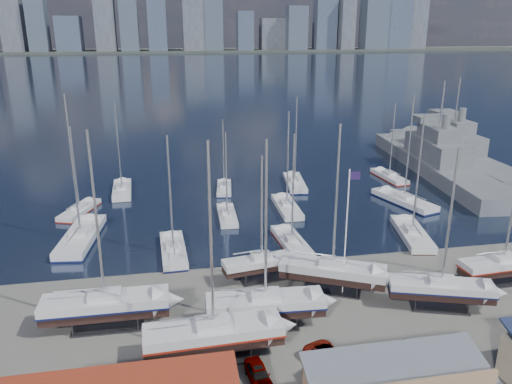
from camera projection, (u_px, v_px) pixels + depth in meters
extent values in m
plane|color=#605E59|center=(328.00, 306.00, 47.41)|extent=(1400.00, 1400.00, 0.00)
cube|color=#19233A|center=(182.00, 69.00, 337.14)|extent=(1400.00, 600.00, 0.40)
cube|color=#2D332D|center=(172.00, 51.00, 579.71)|extent=(1400.00, 80.00, 2.20)
cube|color=#595E66|center=(11.00, 11.00, 536.36)|extent=(22.49, 24.47, 83.83)
cube|color=#3D4756|center=(38.00, 25.00, 538.65)|extent=(19.55, 21.83, 55.97)
cube|color=#475166|center=(69.00, 34.00, 552.82)|extent=(26.03, 30.49, 37.14)
cube|color=#595E66|center=(104.00, 9.00, 541.17)|extent=(21.60, 16.58, 87.63)
cube|color=#3D4756|center=(129.00, 19.00, 550.09)|extent=(19.42, 28.42, 67.60)
cube|color=#475166|center=(157.00, 26.00, 560.50)|extent=(20.24, 23.80, 54.09)
cube|color=#595E66|center=(194.00, 26.00, 564.62)|extent=(24.62, 19.72, 54.00)
cube|color=#3D4756|center=(213.00, 25.00, 566.48)|extent=(20.75, 17.93, 55.97)
cube|color=#475166|center=(245.00, 31.00, 573.30)|extent=(18.36, 16.25, 43.03)
cube|color=#595E66|center=(272.00, 34.00, 598.44)|extent=(28.49, 22.03, 35.69)
cube|color=#3D4756|center=(297.00, 28.00, 584.20)|extent=(23.34, 17.87, 49.11)
cube|color=#475166|center=(325.00, 16.00, 600.79)|extent=(25.35, 19.79, 75.95)
cube|color=#595E66|center=(345.00, 24.00, 601.64)|extent=(17.00, 27.45, 57.67)
cube|color=#3D4756|center=(376.00, 3.00, 600.57)|extent=(29.28, 24.05, 106.04)
cube|color=#475166|center=(396.00, 18.00, 619.92)|extent=(30.82, 28.37, 74.41)
cube|color=#595E66|center=(417.00, 16.00, 626.39)|extent=(21.74, 17.03, 77.48)
cube|color=#2D2D33|center=(108.00, 326.00, 44.11)|extent=(6.02, 2.82, 0.16)
cube|color=black|center=(106.00, 310.00, 43.63)|extent=(10.91, 2.73, 0.87)
cube|color=#B9B9BD|center=(105.00, 301.00, 43.36)|extent=(10.92, 3.19, 0.87)
cube|color=#0D1442|center=(106.00, 305.00, 43.48)|extent=(11.03, 3.22, 0.17)
cube|color=#B9B9BD|center=(104.00, 294.00, 43.14)|extent=(2.74, 1.86, 0.50)
cylinder|color=#B2B2B7|center=(96.00, 218.00, 40.94)|extent=(0.22, 0.22, 14.69)
cube|color=#2D2D33|center=(214.00, 356.00, 39.95)|extent=(6.12, 2.97, 0.16)
cube|color=black|center=(214.00, 340.00, 39.47)|extent=(11.03, 3.00, 0.88)
cube|color=#B9B9BD|center=(214.00, 330.00, 39.20)|extent=(11.05, 3.45, 0.88)
cube|color=maroon|center=(214.00, 335.00, 39.32)|extent=(11.16, 3.49, 0.18)
cube|color=#B9B9BD|center=(213.00, 323.00, 38.98)|extent=(2.80, 1.94, 0.50)
cylinder|color=#B2B2B7|center=(211.00, 239.00, 36.77)|extent=(0.22, 0.22, 14.78)
cube|color=#2D2D33|center=(261.00, 279.00, 52.40)|extent=(4.71, 2.71, 0.16)
cube|color=black|center=(261.00, 266.00, 51.95)|extent=(8.28, 3.18, 0.65)
cube|color=#B9B9BD|center=(261.00, 261.00, 51.75)|extent=(8.34, 3.51, 0.65)
cube|color=#B9B9BD|center=(261.00, 256.00, 51.57)|extent=(2.21, 1.66, 0.50)
cylinder|color=#B2B2B7|center=(262.00, 208.00, 49.96)|extent=(0.22, 0.22, 10.91)
cube|color=#2D2D33|center=(265.00, 324.00, 44.30)|extent=(5.84, 2.95, 0.16)
cube|color=black|center=(265.00, 309.00, 43.82)|extent=(10.48, 3.10, 0.83)
cube|color=#B9B9BD|center=(265.00, 301.00, 43.56)|extent=(10.51, 3.53, 0.83)
cube|color=#0D1442|center=(265.00, 305.00, 43.68)|extent=(10.61, 3.57, 0.17)
cube|color=#B9B9BD|center=(266.00, 294.00, 43.36)|extent=(2.69, 1.89, 0.50)
cylinder|color=#B2B2B7|center=(266.00, 222.00, 41.27)|extent=(0.22, 0.22, 13.97)
cube|color=#2D2D33|center=(332.00, 289.00, 50.31)|extent=(6.28, 4.93, 0.16)
cube|color=black|center=(332.00, 275.00, 49.84)|extent=(10.39, 6.93, 0.83)
cube|color=#B9B9BD|center=(333.00, 268.00, 49.58)|extent=(10.58, 7.32, 0.83)
cube|color=#B9B9BD|center=(333.00, 262.00, 49.37)|extent=(3.11, 2.74, 0.50)
cylinder|color=#B2B2B7|center=(337.00, 197.00, 47.28)|extent=(0.22, 0.22, 14.04)
cube|color=#2D2D33|center=(439.00, 307.00, 47.09)|extent=(5.68, 3.90, 0.16)
cube|color=black|center=(440.00, 293.00, 46.63)|extent=(9.67, 5.12, 0.76)
cube|color=#B9B9BD|center=(441.00, 286.00, 46.39)|extent=(9.79, 5.50, 0.76)
cube|color=#0D1442|center=(441.00, 289.00, 46.50)|extent=(9.89, 5.55, 0.15)
cube|color=#B9B9BD|center=(442.00, 280.00, 46.20)|extent=(2.74, 2.25, 0.50)
cylinder|color=#B2B2B7|center=(450.00, 218.00, 44.30)|extent=(0.22, 0.22, 12.75)
cube|color=#2D2D33|center=(500.00, 282.00, 51.78)|extent=(5.22, 2.65, 0.16)
cube|color=black|center=(503.00, 269.00, 51.32)|extent=(9.36, 2.79, 0.74)
cube|color=#B9B9BD|center=(504.00, 262.00, 51.09)|extent=(9.38, 3.18, 0.74)
cube|color=maroon|center=(503.00, 265.00, 51.20)|extent=(9.48, 3.21, 0.15)
cube|color=#B9B9BD|center=(505.00, 257.00, 50.90)|extent=(2.40, 1.70, 0.50)
cube|color=black|center=(82.00, 244.00, 62.02)|extent=(4.43, 12.84, 1.01)
cube|color=#B9B9BD|center=(81.00, 236.00, 61.71)|extent=(4.96, 12.90, 1.01)
cube|color=#0D1442|center=(81.00, 240.00, 61.85)|extent=(5.01, 13.03, 0.20)
cube|color=#B9B9BD|center=(80.00, 231.00, 61.48)|extent=(2.46, 3.37, 0.50)
cylinder|color=#B2B2B7|center=(73.00, 166.00, 58.92)|extent=(0.22, 0.22, 16.98)
cube|color=black|center=(80.00, 214.00, 71.56)|extent=(4.97, 8.87, 0.70)
cube|color=#B9B9BD|center=(79.00, 210.00, 71.34)|extent=(5.31, 9.00, 0.70)
cube|color=maroon|center=(80.00, 212.00, 71.44)|extent=(5.36, 9.09, 0.14)
cube|color=#B9B9BD|center=(79.00, 206.00, 71.16)|extent=(2.13, 2.55, 0.50)
cylinder|color=#B2B2B7|center=(75.00, 168.00, 69.41)|extent=(0.22, 0.22, 11.74)
cube|color=black|center=(122.00, 194.00, 80.34)|extent=(2.80, 10.08, 0.80)
cube|color=#B9B9BD|center=(122.00, 190.00, 80.09)|extent=(3.22, 10.10, 0.80)
cube|color=#B9B9BD|center=(122.00, 186.00, 79.89)|extent=(1.78, 2.57, 0.50)
cylinder|color=#B2B2B7|center=(118.00, 146.00, 77.88)|extent=(0.22, 0.22, 13.49)
cube|color=black|center=(174.00, 256.00, 58.46)|extent=(2.66, 9.85, 0.78)
cube|color=#B9B9BD|center=(173.00, 250.00, 58.22)|extent=(3.07, 9.87, 0.78)
cube|color=#0D1442|center=(173.00, 253.00, 58.33)|extent=(3.10, 9.97, 0.16)
cube|color=#B9B9BD|center=(173.00, 245.00, 58.02)|extent=(1.72, 2.50, 0.50)
cylinder|color=#B2B2B7|center=(170.00, 193.00, 56.05)|extent=(0.22, 0.22, 13.20)
cube|color=black|center=(227.00, 220.00, 69.47)|extent=(2.40, 8.55, 0.68)
cube|color=#B9B9BD|center=(227.00, 215.00, 69.26)|extent=(2.75, 8.57, 0.68)
cube|color=#B9B9BD|center=(227.00, 211.00, 69.08)|extent=(1.52, 2.18, 0.50)
cylinder|color=#B2B2B7|center=(226.00, 173.00, 67.39)|extent=(0.22, 0.22, 11.43)
cube|color=black|center=(224.00, 192.00, 81.49)|extent=(2.97, 8.23, 0.64)
cube|color=#B9B9BD|center=(224.00, 188.00, 81.29)|extent=(3.30, 8.28, 0.64)
cube|color=#0D1442|center=(224.00, 190.00, 81.38)|extent=(3.34, 8.36, 0.13)
cube|color=#B9B9BD|center=(224.00, 185.00, 81.11)|extent=(1.61, 2.17, 0.50)
cylinder|color=#B2B2B7|center=(223.00, 154.00, 79.51)|extent=(0.22, 0.22, 10.87)
cube|color=black|center=(292.00, 247.00, 60.73)|extent=(2.87, 9.68, 0.76)
cube|color=#B9B9BD|center=(292.00, 242.00, 60.50)|extent=(3.27, 9.71, 0.76)
cube|color=maroon|center=(292.00, 244.00, 60.61)|extent=(3.31, 9.80, 0.15)
cube|color=#B9B9BD|center=(292.00, 237.00, 60.30)|extent=(1.75, 2.49, 0.50)
cylinder|color=#B2B2B7|center=(293.00, 188.00, 58.38)|extent=(0.22, 0.22, 12.90)
cube|color=black|center=(287.00, 212.00, 72.65)|extent=(2.61, 10.01, 0.80)
cube|color=#B9B9BD|center=(287.00, 207.00, 72.40)|extent=(3.02, 10.02, 0.80)
cube|color=#B9B9BD|center=(287.00, 203.00, 72.20)|extent=(1.73, 2.53, 0.50)
cylinder|color=#B2B2B7|center=(288.00, 159.00, 70.20)|extent=(0.22, 0.22, 13.44)
cube|color=black|center=(295.00, 187.00, 84.00)|extent=(3.70, 10.46, 0.82)
cube|color=#B9B9BD|center=(295.00, 183.00, 83.75)|extent=(4.13, 10.52, 0.82)
cube|color=#0D1442|center=(295.00, 185.00, 83.86)|extent=(4.17, 10.62, 0.16)
cube|color=#B9B9BD|center=(295.00, 179.00, 83.54)|extent=(2.03, 2.75, 0.50)
cylinder|color=#B2B2B7|center=(296.00, 140.00, 81.48)|extent=(0.22, 0.22, 13.82)
cube|color=black|center=(411.00, 240.00, 63.14)|extent=(4.74, 11.09, 0.86)
cube|color=#B9B9BD|center=(412.00, 233.00, 62.87)|extent=(5.19, 11.18, 0.86)
cube|color=#B9B9BD|center=(413.00, 228.00, 62.66)|extent=(2.33, 3.01, 0.50)
cylinder|color=#B2B2B7|center=(418.00, 174.00, 60.48)|extent=(0.22, 0.22, 14.56)
cube|color=black|center=(403.00, 206.00, 75.37)|extent=(5.80, 11.58, 0.90)
cube|color=#B9B9BD|center=(404.00, 200.00, 75.09)|extent=(6.26, 11.71, 0.90)
cube|color=#0D1442|center=(404.00, 203.00, 75.22)|extent=(6.32, 11.83, 0.18)
cube|color=#B9B9BD|center=(404.00, 196.00, 74.87)|extent=(2.62, 3.24, 0.50)
cylinder|color=#B2B2B7|center=(409.00, 148.00, 72.59)|extent=(0.22, 0.22, 15.23)
cube|color=black|center=(389.00, 180.00, 87.79)|extent=(2.97, 9.33, 0.73)
cube|color=#B9B9BD|center=(389.00, 176.00, 87.56)|extent=(3.36, 9.36, 0.73)
cube|color=maroon|center=(389.00, 178.00, 87.66)|extent=(3.39, 9.45, 0.15)
cube|color=#B9B9BD|center=(389.00, 173.00, 87.37)|extent=(1.73, 2.42, 0.50)
cylinder|color=#B2B2B7|center=(392.00, 140.00, 85.53)|extent=(0.22, 0.22, 12.38)
cube|color=#575B60|center=(435.00, 169.00, 91.93)|extent=(12.03, 47.07, 4.19)
cube|color=#575B60|center=(437.00, 149.00, 90.72)|extent=(7.55, 16.81, 3.60)
cube|color=#575B60|center=(439.00, 133.00, 89.79)|extent=(5.37, 9.71, 2.40)
cube|color=#575B60|center=(429.00, 119.00, 93.67)|extent=(5.65, 5.15, 1.20)
cylinder|color=#B2B2B7|center=(442.00, 104.00, 88.18)|extent=(0.30, 0.30, 8.00)
cube|color=#575B60|center=(450.00, 159.00, 99.37)|extent=(8.43, 43.91, 3.93)
cube|color=#575B60|center=(452.00, 141.00, 98.20)|extent=(6.09, 15.47, 3.60)
cube|color=#575B60|center=(454.00, 125.00, 97.27)|extent=(4.48, 8.87, 2.40)
cube|color=#575B60|center=(444.00, 113.00, 100.85)|extent=(5.04, 4.53, 1.20)
cylinder|color=#B2B2B7|center=(458.00, 99.00, 95.66)|extent=(0.30, 0.30, 8.00)
imported|color=gray|center=(259.00, 374.00, 37.03)|extent=(1.89, 3.89, 1.28)
imported|color=gray|center=(330.00, 368.00, 37.65)|extent=(4.27, 2.53, 1.33)
imported|color=gray|center=(333.00, 362.00, 38.27)|extent=(4.02, 5.72, 1.45)
imported|color=gray|center=(418.00, 364.00, 38.04)|extent=(3.07, 5.05, 1.37)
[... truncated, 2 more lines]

